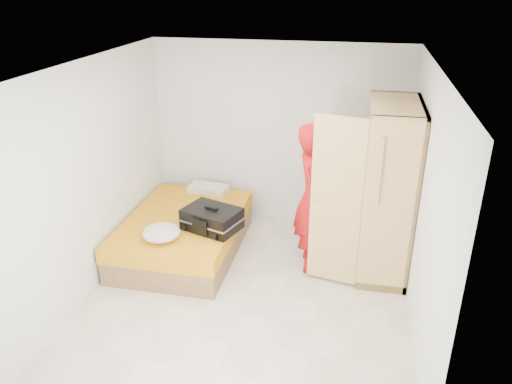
% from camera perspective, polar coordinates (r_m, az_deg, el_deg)
% --- Properties ---
extents(room, '(4.00, 4.02, 2.60)m').
position_cam_1_polar(room, '(5.31, -0.89, 0.25)').
color(room, beige).
rests_on(room, ground).
extents(bed, '(1.42, 2.02, 0.50)m').
position_cam_1_polar(bed, '(6.69, -8.24, -4.74)').
color(bed, olive).
rests_on(bed, ground).
extents(wardrobe, '(1.16, 1.20, 2.10)m').
position_cam_1_polar(wardrobe, '(6.12, 14.34, -0.30)').
color(wardrobe, tan).
rests_on(wardrobe, ground).
extents(person, '(0.57, 0.75, 1.86)m').
position_cam_1_polar(person, '(6.04, 6.55, -0.68)').
color(person, '#B8180B').
rests_on(person, ground).
extents(suitcase, '(0.80, 0.68, 0.29)m').
position_cam_1_polar(suitcase, '(6.19, -5.07, -3.08)').
color(suitcase, black).
rests_on(suitcase, bed).
extents(round_cushion, '(0.45, 0.45, 0.17)m').
position_cam_1_polar(round_cushion, '(6.06, -10.78, -4.57)').
color(round_cushion, beige).
rests_on(round_cushion, bed).
extents(pillow, '(0.60, 0.36, 0.10)m').
position_cam_1_polar(pillow, '(7.25, -5.41, 0.39)').
color(pillow, beige).
rests_on(pillow, bed).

